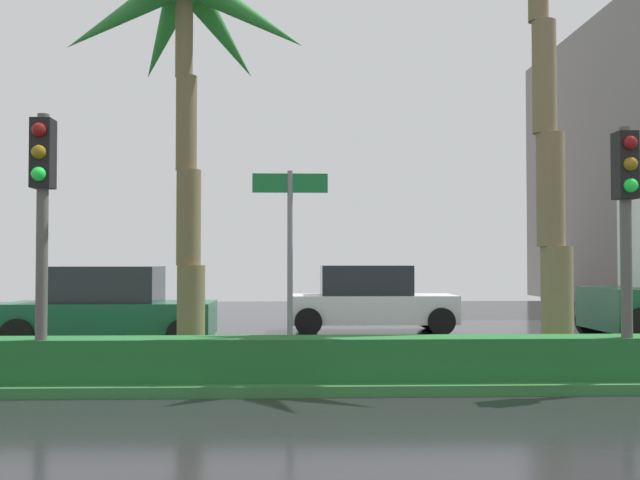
# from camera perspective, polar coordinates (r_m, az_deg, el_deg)

# --- Properties ---
(ground_plane) EXTENTS (90.00, 42.00, 0.10)m
(ground_plane) POSITION_cam_1_polar(r_m,az_deg,el_deg) (13.23, 5.98, -9.80)
(ground_plane) COLOR black
(median_strip) EXTENTS (85.50, 4.00, 0.15)m
(median_strip) POSITION_cam_1_polar(r_m,az_deg,el_deg) (12.23, 6.64, -9.87)
(median_strip) COLOR #2D6B33
(median_strip) RESTS_ON ground_plane
(median_hedge) EXTENTS (76.50, 0.70, 0.60)m
(median_hedge) POSITION_cam_1_polar(r_m,az_deg,el_deg) (10.81, 7.77, -8.95)
(median_hedge) COLOR #1E6028
(median_hedge) RESTS_ON median_strip
(palm_tree_centre_left) EXTENTS (4.31, 4.06, 7.00)m
(palm_tree_centre_left) POSITION_cam_1_polar(r_m,az_deg,el_deg) (13.37, -10.32, 15.06)
(palm_tree_centre_left) COLOR brown
(palm_tree_centre_left) RESTS_ON median_strip
(traffic_signal_median_left) EXTENTS (0.28, 0.43, 3.71)m
(traffic_signal_median_left) POSITION_cam_1_polar(r_m,az_deg,el_deg) (10.90, -20.55, 3.08)
(traffic_signal_median_left) COLOR #4C4C47
(traffic_signal_median_left) RESTS_ON median_strip
(traffic_signal_median_right) EXTENTS (0.28, 0.43, 3.59)m
(traffic_signal_median_right) POSITION_cam_1_polar(r_m,az_deg,el_deg) (11.39, 22.44, 2.48)
(traffic_signal_median_right) COLOR #4C4C47
(traffic_signal_median_right) RESTS_ON median_strip
(street_name_sign) EXTENTS (1.10, 0.08, 3.00)m
(street_name_sign) POSITION_cam_1_polar(r_m,az_deg,el_deg) (10.82, -2.32, -0.31)
(street_name_sign) COLOR slate
(street_name_sign) RESTS_ON median_strip
(car_in_traffic_leading) EXTENTS (4.30, 2.02, 1.72)m
(car_in_traffic_leading) POSITION_cam_1_polar(r_m,az_deg,el_deg) (16.49, -15.86, -5.07)
(car_in_traffic_leading) COLOR #195133
(car_in_traffic_leading) RESTS_ON ground_plane
(car_in_traffic_second) EXTENTS (4.30, 2.02, 1.72)m
(car_in_traffic_second) POSITION_cam_1_polar(r_m,az_deg,el_deg) (19.34, 3.81, -4.61)
(car_in_traffic_second) COLOR white
(car_in_traffic_second) RESTS_ON ground_plane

